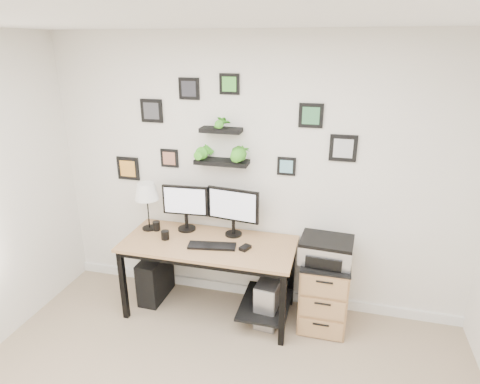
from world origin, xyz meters
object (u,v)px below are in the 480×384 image
(table_lamp, at_px, (147,192))
(pc_tower_grey, at_px, (270,298))
(desk, at_px, (214,253))
(monitor_right, at_px, (233,208))
(file_cabinet, at_px, (324,292))
(pc_tower_black, at_px, (155,277))
(printer, at_px, (326,250))
(monitor_left, at_px, (185,205))
(mug, at_px, (165,235))

(table_lamp, distance_m, pc_tower_grey, 1.55)
(pc_tower_grey, bearing_deg, desk, 179.19)
(monitor_right, xyz_separation_m, file_cabinet, (0.89, -0.11, -0.69))
(pc_tower_black, bearing_deg, monitor_right, 9.88)
(monitor_right, xyz_separation_m, pc_tower_black, (-0.80, -0.12, -0.80))
(table_lamp, xyz_separation_m, pc_tower_black, (0.05, -0.05, -0.91))
(desk, bearing_deg, pc_tower_black, 175.79)
(pc_tower_black, bearing_deg, file_cabinet, 1.63)
(printer, bearing_deg, monitor_right, 172.16)
(monitor_left, height_order, table_lamp, table_lamp)
(mug, distance_m, printer, 1.48)
(monitor_right, bearing_deg, monitor_left, -179.84)
(monitor_right, bearing_deg, file_cabinet, -7.05)
(desk, relative_size, table_lamp, 3.34)
(monitor_right, height_order, table_lamp, table_lamp)
(monitor_left, xyz_separation_m, pc_tower_grey, (0.88, -0.18, -0.80))
(mug, bearing_deg, printer, 4.65)
(pc_tower_black, height_order, pc_tower_grey, pc_tower_black)
(monitor_right, bearing_deg, desk, -130.96)
(mug, bearing_deg, pc_tower_black, 149.06)
(monitor_left, bearing_deg, mug, -116.38)
(pc_tower_black, bearing_deg, printer, 1.25)
(monitor_right, xyz_separation_m, table_lamp, (-0.84, -0.07, 0.10))
(monitor_right, relative_size, file_cabinet, 0.76)
(pc_tower_black, relative_size, pc_tower_grey, 0.98)
(pc_tower_grey, bearing_deg, printer, 6.58)
(monitor_left, distance_m, printer, 1.39)
(desk, xyz_separation_m, pc_tower_grey, (0.55, -0.01, -0.40))
(mug, height_order, pc_tower_grey, mug)
(desk, xyz_separation_m, monitor_left, (-0.33, 0.17, 0.39))
(table_lamp, height_order, pc_tower_grey, table_lamp)
(monitor_right, xyz_separation_m, pc_tower_grey, (0.41, -0.18, -0.81))
(table_lamp, xyz_separation_m, mug, (0.25, -0.17, -0.34))
(pc_tower_grey, xyz_separation_m, printer, (0.48, 0.05, 0.55))
(mug, relative_size, printer, 0.18)
(mug, bearing_deg, monitor_right, 22.07)
(monitor_left, height_order, mug, monitor_left)
(monitor_left, distance_m, table_lamp, 0.39)
(table_lamp, xyz_separation_m, file_cabinet, (1.74, -0.04, -0.80))
(desk, height_order, monitor_right, monitor_right)
(monitor_left, height_order, file_cabinet, monitor_left)
(pc_tower_black, bearing_deg, desk, -2.92)
(pc_tower_black, xyz_separation_m, printer, (1.68, -0.00, 0.55))
(mug, relative_size, file_cabinet, 0.13)
(table_lamp, relative_size, pc_tower_black, 1.05)
(monitor_left, height_order, pc_tower_grey, monitor_left)
(pc_tower_black, xyz_separation_m, pc_tower_grey, (1.20, -0.06, -0.01))
(monitor_right, height_order, printer, monitor_right)
(printer, bearing_deg, pc_tower_grey, -173.42)
(desk, height_order, table_lamp, table_lamp)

